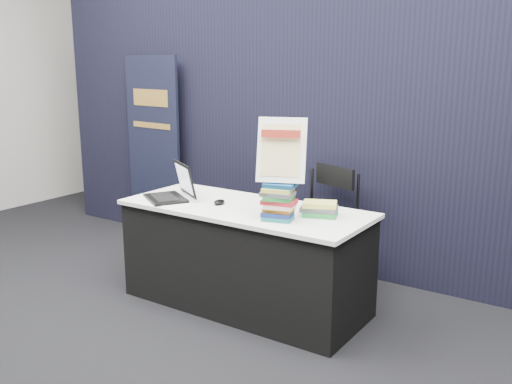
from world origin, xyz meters
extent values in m
plane|color=black|center=(0.00, 0.00, 0.00)|extent=(8.00, 8.00, 0.00)
cube|color=#A9A7A0|center=(0.00, 4.00, 1.75)|extent=(8.00, 0.02, 3.50)
cube|color=black|center=(0.00, 1.60, 1.20)|extent=(6.00, 0.08, 2.40)
cube|color=black|center=(0.00, 0.55, 0.36)|extent=(1.76, 0.71, 0.72)
cube|color=silver|center=(0.00, 0.55, 0.73)|extent=(1.80, 0.75, 0.03)
cube|color=black|center=(-0.61, 0.38, 0.76)|extent=(0.44, 0.40, 0.02)
cube|color=black|center=(-0.61, 0.51, 0.90)|extent=(0.34, 0.24, 0.25)
cube|color=silver|center=(-0.61, 0.50, 0.90)|extent=(0.28, 0.20, 0.20)
ellipsoid|color=black|center=(-0.19, 0.50, 0.77)|extent=(0.09, 0.12, 0.03)
cube|color=silver|center=(-0.74, 0.53, 0.75)|extent=(0.31, 0.22, 0.00)
cube|color=silver|center=(-0.64, 0.42, 0.75)|extent=(0.39, 0.32, 0.00)
cube|color=white|center=(-0.49, 0.32, 0.75)|extent=(0.33, 0.27, 0.00)
cylinder|color=black|center=(-0.64, 0.67, 0.79)|extent=(0.07, 0.07, 0.08)
cube|color=#195F60|center=(0.38, 0.39, 0.76)|extent=(0.23, 0.20, 0.03)
cube|color=navy|center=(0.38, 0.39, 0.79)|extent=(0.23, 0.20, 0.03)
cube|color=#BC6C1A|center=(0.38, 0.39, 0.82)|extent=(0.23, 0.20, 0.03)
cube|color=beige|center=(0.38, 0.39, 0.84)|extent=(0.23, 0.20, 0.03)
cube|color=#B21C28|center=(0.38, 0.39, 0.87)|extent=(0.23, 0.20, 0.03)
cube|color=#228236|center=(0.38, 0.39, 0.90)|extent=(0.23, 0.20, 0.03)
cube|color=#4D4E53|center=(0.38, 0.39, 0.93)|extent=(0.23, 0.20, 0.03)
cube|color=#CED153|center=(0.38, 0.39, 0.95)|extent=(0.23, 0.20, 0.03)
cube|color=navy|center=(0.38, 0.39, 0.98)|extent=(0.23, 0.20, 0.03)
cube|color=#228236|center=(0.55, 0.62, 0.77)|extent=(0.27, 0.24, 0.03)
cube|color=#4D4E53|center=(0.55, 0.62, 0.80)|extent=(0.27, 0.24, 0.03)
cube|color=#CED153|center=(0.55, 0.62, 0.83)|extent=(0.27, 0.24, 0.03)
cube|color=black|center=(0.38, 0.38, 1.01)|extent=(0.20, 0.09, 0.02)
cylinder|color=black|center=(0.29, 0.46, 1.13)|extent=(0.05, 0.10, 0.30)
cylinder|color=black|center=(0.46, 0.46, 1.13)|extent=(0.05, 0.10, 0.30)
cube|color=white|center=(0.38, 0.43, 1.21)|extent=(0.34, 0.23, 0.41)
cube|color=beige|center=(0.38, 0.42, 1.21)|extent=(0.27, 0.18, 0.33)
cube|color=maroon|center=(0.38, 0.42, 1.31)|extent=(0.24, 0.11, 0.05)
cube|color=black|center=(-1.77, 1.45, 0.04)|extent=(0.78, 0.17, 0.07)
cube|color=black|center=(-1.77, 1.47, 0.91)|extent=(0.73, 0.09, 1.81)
cube|color=#BC8A3A|center=(-1.77, 1.45, 1.41)|extent=(0.50, 0.05, 0.16)
cube|color=#BC8A3A|center=(-1.77, 1.45, 1.13)|extent=(0.54, 0.05, 0.05)
cylinder|color=black|center=(0.10, 0.96, 0.23)|extent=(0.02, 0.02, 0.46)
cylinder|color=black|center=(0.50, 0.96, 0.23)|extent=(0.02, 0.02, 0.46)
cylinder|color=black|center=(0.10, 1.37, 0.23)|extent=(0.02, 0.02, 0.46)
cylinder|color=black|center=(0.50, 1.37, 0.23)|extent=(0.02, 0.02, 0.46)
cube|color=black|center=(0.30, 1.16, 0.48)|extent=(0.55, 0.55, 0.04)
cube|color=black|center=(0.30, 1.37, 0.87)|extent=(0.39, 0.17, 0.16)
camera|label=1|loc=(2.26, -2.66, 1.77)|focal=40.00mm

